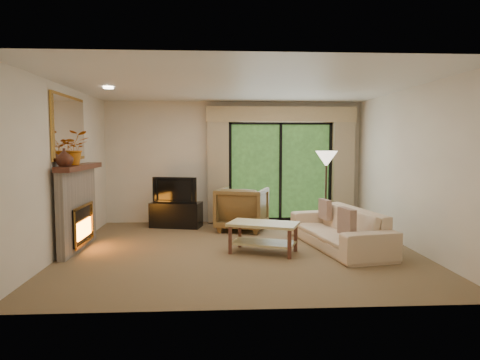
{
  "coord_description": "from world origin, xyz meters",
  "views": [
    {
      "loc": [
        -0.4,
        -6.75,
        1.7
      ],
      "look_at": [
        0.0,
        0.3,
        1.1
      ],
      "focal_mm": 32.0,
      "sensor_mm": 36.0,
      "label": 1
    }
  ],
  "objects": [
    {
      "name": "curtain_right",
      "position": [
        2.35,
        2.34,
        1.2
      ],
      "size": [
        0.45,
        0.18,
        2.35
      ],
      "primitive_type": "cube",
      "color": "tan",
      "rests_on": "floor"
    },
    {
      "name": "tv",
      "position": [
        -1.21,
        1.95,
        0.77
      ],
      "size": [
        0.91,
        0.31,
        0.52
      ],
      "primitive_type": "imported",
      "rotation": [
        0.0,
        0.0,
        -0.22
      ],
      "color": "black",
      "rests_on": "media_console"
    },
    {
      "name": "mirror",
      "position": [
        -2.71,
        0.2,
        1.95
      ],
      "size": [
        0.07,
        1.45,
        1.02
      ],
      "primitive_type": null,
      "color": "#C08F3B",
      "rests_on": "wall_left"
    },
    {
      "name": "wall_back",
      "position": [
        0.0,
        2.5,
        1.3
      ],
      "size": [
        5.0,
        0.0,
        5.0
      ],
      "primitive_type": "plane",
      "rotation": [
        1.57,
        0.0,
        0.0
      ],
      "color": "beige",
      "rests_on": "ground"
    },
    {
      "name": "media_console",
      "position": [
        -1.21,
        1.95,
        0.25
      ],
      "size": [
        1.09,
        0.66,
        0.51
      ],
      "primitive_type": "cube",
      "rotation": [
        0.0,
        0.0,
        -0.22
      ],
      "color": "black",
      "rests_on": "floor"
    },
    {
      "name": "cornice",
      "position": [
        1.0,
        2.36,
        2.32
      ],
      "size": [
        3.2,
        0.24,
        0.32
      ],
      "primitive_type": "cube",
      "color": "tan",
      "rests_on": "wall_back"
    },
    {
      "name": "floor_lamp",
      "position": [
        1.71,
        1.29,
        0.78
      ],
      "size": [
        0.42,
        0.42,
        1.56
      ],
      "primitive_type": null,
      "rotation": [
        0.0,
        0.0,
        -0.01
      ],
      "color": "white",
      "rests_on": "floor"
    },
    {
      "name": "sliding_door",
      "position": [
        1.0,
        2.45,
        1.1
      ],
      "size": [
        2.26,
        0.1,
        2.16
      ],
      "primitive_type": null,
      "color": "black",
      "rests_on": "floor"
    },
    {
      "name": "fireplace",
      "position": [
        -2.63,
        0.2,
        0.69
      ],
      "size": [
        0.24,
        1.7,
        1.37
      ],
      "primitive_type": null,
      "color": "gray",
      "rests_on": "floor"
    },
    {
      "name": "vase",
      "position": [
        -2.61,
        -0.38,
        1.5
      ],
      "size": [
        0.32,
        0.32,
        0.26
      ],
      "primitive_type": "imported",
      "rotation": [
        0.0,
        0.0,
        0.33
      ],
      "color": "#4B2317",
      "rests_on": "fireplace"
    },
    {
      "name": "wall_front",
      "position": [
        0.0,
        -2.5,
        1.3
      ],
      "size": [
        5.0,
        0.0,
        5.0
      ],
      "primitive_type": "plane",
      "rotation": [
        -1.57,
        0.0,
        0.0
      ],
      "color": "beige",
      "rests_on": "ground"
    },
    {
      "name": "armchair",
      "position": [
        0.12,
        1.56,
        0.43
      ],
      "size": [
        1.15,
        1.17,
        0.85
      ],
      "primitive_type": "imported",
      "rotation": [
        0.0,
        0.0,
        2.84
      ],
      "color": "brown",
      "rests_on": "floor"
    },
    {
      "name": "pillow_far",
      "position": [
        1.53,
        0.67,
        0.54
      ],
      "size": [
        0.16,
        0.36,
        0.35
      ],
      "primitive_type": "cube",
      "rotation": [
        0.0,
        0.0,
        0.18
      ],
      "color": "brown",
      "rests_on": "sofa"
    },
    {
      "name": "floor",
      "position": [
        0.0,
        0.0,
        0.0
      ],
      "size": [
        5.5,
        5.5,
        0.0
      ],
      "primitive_type": "plane",
      "color": "olive",
      "rests_on": "ground"
    },
    {
      "name": "sofa",
      "position": [
        1.61,
        0.03,
        0.32
      ],
      "size": [
        1.25,
        2.33,
        0.64
      ],
      "primitive_type": "imported",
      "rotation": [
        0.0,
        0.0,
        -1.39
      ],
      "color": "beige",
      "rests_on": "floor"
    },
    {
      "name": "branches",
      "position": [
        -2.61,
        0.01,
        1.63
      ],
      "size": [
        0.59,
        0.55,
        0.53
      ],
      "primitive_type": "imported",
      "rotation": [
        0.0,
        0.0,
        0.36
      ],
      "color": "#B96212",
      "rests_on": "fireplace"
    },
    {
      "name": "wall_left",
      "position": [
        -2.75,
        0.0,
        1.3
      ],
      "size": [
        0.0,
        5.0,
        5.0
      ],
      "primitive_type": "plane",
      "rotation": [
        1.57,
        0.0,
        1.57
      ],
      "color": "beige",
      "rests_on": "ground"
    },
    {
      "name": "wall_right",
      "position": [
        2.75,
        0.0,
        1.3
      ],
      "size": [
        0.0,
        5.0,
        5.0
      ],
      "primitive_type": "plane",
      "rotation": [
        1.57,
        0.0,
        -1.57
      ],
      "color": "beige",
      "rests_on": "ground"
    },
    {
      "name": "curtain_left",
      "position": [
        -0.35,
        2.34,
        1.2
      ],
      "size": [
        0.45,
        0.18,
        2.35
      ],
      "primitive_type": "cube",
      "color": "tan",
      "rests_on": "floor"
    },
    {
      "name": "pillow_near",
      "position": [
        1.53,
        -0.6,
        0.55
      ],
      "size": [
        0.18,
        0.42,
        0.4
      ],
      "primitive_type": "cube",
      "rotation": [
        0.0,
        0.0,
        0.18
      ],
      "color": "brown",
      "rests_on": "sofa"
    },
    {
      "name": "ceiling",
      "position": [
        0.0,
        0.0,
        2.6
      ],
      "size": [
        5.5,
        5.5,
        0.0
      ],
      "primitive_type": "plane",
      "rotation": [
        3.14,
        0.0,
        0.0
      ],
      "color": "white",
      "rests_on": "ground"
    },
    {
      "name": "coffee_table",
      "position": [
        0.33,
        -0.21,
        0.24
      ],
      "size": [
        1.2,
        0.93,
        0.48
      ],
      "primitive_type": null,
      "rotation": [
        0.0,
        0.0,
        -0.38
      ],
      "color": "tan",
      "rests_on": "floor"
    }
  ]
}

